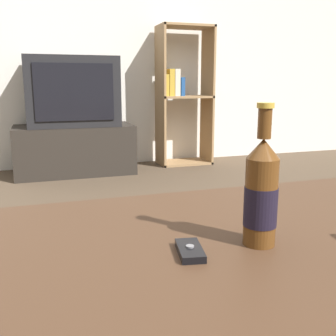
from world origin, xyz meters
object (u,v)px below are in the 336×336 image
object	(u,v)px
bookshelf	(181,94)
television	(72,92)
cell_phone	(190,250)
beer_bottle	(261,194)
tv_stand	(75,149)

from	to	relation	value
bookshelf	television	bearing A→B (deg)	-173.98
bookshelf	cell_phone	bearing A→B (deg)	-109.63
bookshelf	beer_bottle	size ratio (longest dim) A/B	4.53
beer_bottle	cell_phone	bearing A→B (deg)	-179.04
tv_stand	cell_phone	distance (m)	2.76
tv_stand	cell_phone	bearing A→B (deg)	-90.35
tv_stand	television	distance (m)	0.49
tv_stand	bookshelf	xyz separation A→B (m)	(1.00, 0.10, 0.46)
cell_phone	beer_bottle	bearing A→B (deg)	11.39
beer_bottle	television	bearing A→B (deg)	92.74
beer_bottle	cell_phone	xyz separation A→B (m)	(-0.15, -0.00, -0.10)
tv_stand	bookshelf	size ratio (longest dim) A/B	0.77
bookshelf	beer_bottle	bearing A→B (deg)	-106.96
beer_bottle	bookshelf	bearing A→B (deg)	73.04
television	beer_bottle	world-z (taller)	television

